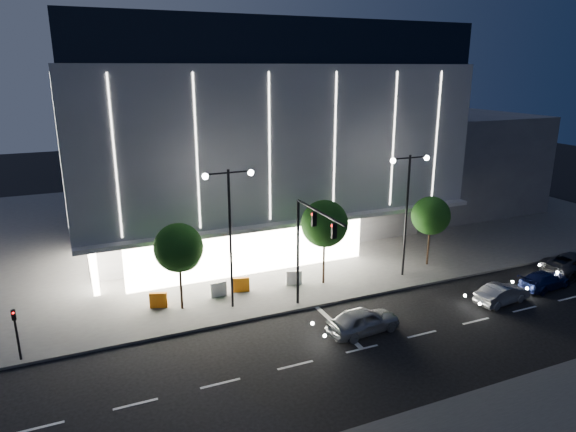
{
  "coord_description": "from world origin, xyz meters",
  "views": [
    {
      "loc": [
        -11.62,
        -22.67,
        14.78
      ],
      "look_at": [
        1.8,
        8.2,
        5.0
      ],
      "focal_mm": 32.0,
      "sensor_mm": 36.0,
      "label": 1
    }
  ],
  "objects_px": {
    "ped_signal_far": "(16,329)",
    "tree_left": "(179,250)",
    "street_lamp_west": "(230,219)",
    "barrier_a": "(158,300)",
    "car_second": "(502,294)",
    "barrier_c": "(241,285)",
    "street_lamp_east": "(407,198)",
    "car_third": "(545,280)",
    "tree_mid": "(325,226)",
    "barrier_d": "(294,277)",
    "car_lead": "(363,320)",
    "barrier_b": "(218,289)",
    "traffic_mast": "(308,238)",
    "tree_right": "(431,218)"
  },
  "relations": [
    {
      "from": "tree_mid",
      "to": "car_lead",
      "type": "bearing_deg",
      "value": -98.38
    },
    {
      "from": "barrier_c",
      "to": "car_second",
      "type": "bearing_deg",
      "value": -12.97
    },
    {
      "from": "barrier_b",
      "to": "barrier_d",
      "type": "bearing_deg",
      "value": -5.18
    },
    {
      "from": "ped_signal_far",
      "to": "tree_left",
      "type": "bearing_deg",
      "value": 15.61
    },
    {
      "from": "street_lamp_west",
      "to": "street_lamp_east",
      "type": "height_order",
      "value": "same"
    },
    {
      "from": "barrier_b",
      "to": "barrier_c",
      "type": "distance_m",
      "value": 1.63
    },
    {
      "from": "tree_right",
      "to": "barrier_d",
      "type": "relative_size",
      "value": 5.01
    },
    {
      "from": "car_third",
      "to": "barrier_d",
      "type": "height_order",
      "value": "car_third"
    },
    {
      "from": "car_second",
      "to": "barrier_c",
      "type": "bearing_deg",
      "value": 54.92
    },
    {
      "from": "tree_mid",
      "to": "barrier_c",
      "type": "bearing_deg",
      "value": 171.23
    },
    {
      "from": "traffic_mast",
      "to": "street_lamp_east",
      "type": "relative_size",
      "value": 0.79
    },
    {
      "from": "tree_right",
      "to": "car_third",
      "type": "relative_size",
      "value": 1.31
    },
    {
      "from": "barrier_c",
      "to": "tree_right",
      "type": "bearing_deg",
      "value": 11.9
    },
    {
      "from": "tree_left",
      "to": "barrier_b",
      "type": "relative_size",
      "value": 5.2
    },
    {
      "from": "car_second",
      "to": "barrier_d",
      "type": "distance_m",
      "value": 13.75
    },
    {
      "from": "street_lamp_west",
      "to": "tree_mid",
      "type": "height_order",
      "value": "street_lamp_west"
    },
    {
      "from": "street_lamp_west",
      "to": "barrier_b",
      "type": "distance_m",
      "value": 5.63
    },
    {
      "from": "barrier_b",
      "to": "car_lead",
      "type": "bearing_deg",
      "value": -53.44
    },
    {
      "from": "barrier_c",
      "to": "barrier_d",
      "type": "relative_size",
      "value": 1.0
    },
    {
      "from": "street_lamp_west",
      "to": "barrier_b",
      "type": "height_order",
      "value": "street_lamp_west"
    },
    {
      "from": "street_lamp_west",
      "to": "tree_mid",
      "type": "xyz_separation_m",
      "value": [
        7.03,
        1.02,
        -1.62
      ]
    },
    {
      "from": "street_lamp_west",
      "to": "barrier_a",
      "type": "xyz_separation_m",
      "value": [
        -4.33,
        1.72,
        -5.31
      ]
    },
    {
      "from": "car_lead",
      "to": "barrier_c",
      "type": "xyz_separation_m",
      "value": [
        -4.77,
        7.86,
        -0.11
      ]
    },
    {
      "from": "tree_left",
      "to": "barrier_d",
      "type": "height_order",
      "value": "tree_left"
    },
    {
      "from": "street_lamp_east",
      "to": "tree_mid",
      "type": "height_order",
      "value": "street_lamp_east"
    },
    {
      "from": "ped_signal_far",
      "to": "car_second",
      "type": "distance_m",
      "value": 28.72
    },
    {
      "from": "traffic_mast",
      "to": "barrier_a",
      "type": "height_order",
      "value": "traffic_mast"
    },
    {
      "from": "traffic_mast",
      "to": "car_second",
      "type": "distance_m",
      "value": 13.53
    },
    {
      "from": "ped_signal_far",
      "to": "car_third",
      "type": "bearing_deg",
      "value": -7.21
    },
    {
      "from": "car_lead",
      "to": "barrier_d",
      "type": "height_order",
      "value": "car_lead"
    },
    {
      "from": "traffic_mast",
      "to": "ped_signal_far",
      "type": "distance_m",
      "value": 16.35
    },
    {
      "from": "street_lamp_west",
      "to": "car_lead",
      "type": "bearing_deg",
      "value": -44.74
    },
    {
      "from": "street_lamp_west",
      "to": "tree_mid",
      "type": "bearing_deg",
      "value": 8.26
    },
    {
      "from": "traffic_mast",
      "to": "car_lead",
      "type": "distance_m",
      "value": 5.75
    },
    {
      "from": "tree_left",
      "to": "car_second",
      "type": "distance_m",
      "value": 20.86
    },
    {
      "from": "street_lamp_east",
      "to": "car_third",
      "type": "height_order",
      "value": "street_lamp_east"
    },
    {
      "from": "tree_left",
      "to": "barrier_a",
      "type": "height_order",
      "value": "tree_left"
    },
    {
      "from": "traffic_mast",
      "to": "tree_left",
      "type": "xyz_separation_m",
      "value": [
        -6.97,
        3.68,
        -0.99
      ]
    },
    {
      "from": "tree_left",
      "to": "ped_signal_far",
      "type": "bearing_deg",
      "value": -164.39
    },
    {
      "from": "tree_right",
      "to": "car_second",
      "type": "height_order",
      "value": "tree_right"
    },
    {
      "from": "barrier_a",
      "to": "car_third",
      "type": "bearing_deg",
      "value": 2.0
    },
    {
      "from": "car_third",
      "to": "barrier_d",
      "type": "distance_m",
      "value": 17.37
    },
    {
      "from": "tree_left",
      "to": "car_lead",
      "type": "distance_m",
      "value": 11.82
    },
    {
      "from": "street_lamp_west",
      "to": "barrier_a",
      "type": "distance_m",
      "value": 7.06
    },
    {
      "from": "street_lamp_east",
      "to": "barrier_b",
      "type": "distance_m",
      "value": 14.53
    },
    {
      "from": "car_second",
      "to": "car_third",
      "type": "relative_size",
      "value": 0.94
    },
    {
      "from": "barrier_a",
      "to": "barrier_b",
      "type": "relative_size",
      "value": 1.0
    },
    {
      "from": "car_second",
      "to": "barrier_c",
      "type": "height_order",
      "value": "car_second"
    },
    {
      "from": "tree_right",
      "to": "barrier_c",
      "type": "distance_m",
      "value": 15.17
    },
    {
      "from": "ped_signal_far",
      "to": "car_second",
      "type": "xyz_separation_m",
      "value": [
        28.3,
        -4.71,
        -1.24
      ]
    }
  ]
}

